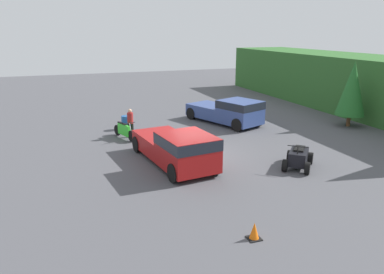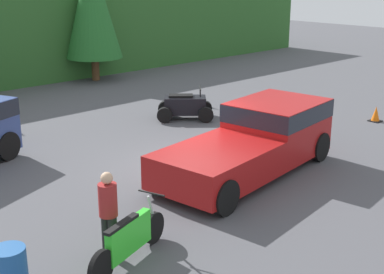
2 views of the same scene
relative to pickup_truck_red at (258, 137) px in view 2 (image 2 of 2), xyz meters
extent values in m
plane|color=#4C4C51|center=(-1.32, 1.51, -0.94)|extent=(80.00, 80.00, 0.00)
cylinder|color=brown|center=(3.83, 13.83, -0.37)|extent=(0.38, 0.38, 1.14)
cone|color=#236628|center=(3.83, 13.83, 2.78)|extent=(2.78, 2.78, 5.17)
cube|color=maroon|center=(0.99, 0.13, 0.06)|extent=(2.85, 2.47, 1.53)
cube|color=#1E232D|center=(0.99, 0.13, 0.56)|extent=(2.87, 2.50, 0.49)
cube|color=maroon|center=(-1.86, -0.24, -0.28)|extent=(3.42, 2.55, 0.85)
cylinder|color=black|center=(1.60, 1.21, -0.52)|extent=(0.87, 0.39, 0.84)
cylinder|color=black|center=(1.86, -0.76, -0.52)|extent=(0.87, 0.39, 0.84)
cylinder|color=black|center=(-3.01, 0.61, -0.52)|extent=(0.87, 0.39, 0.84)
cylinder|color=black|center=(-2.75, -1.36, -0.52)|extent=(0.87, 0.39, 0.84)
cylinder|color=black|center=(-4.70, 5.50, -0.52)|extent=(0.89, 0.57, 0.84)
cylinder|color=black|center=(-4.75, -1.30, -0.61)|extent=(0.65, 0.30, 0.65)
cylinder|color=black|center=(-6.38, -1.85, -0.61)|extent=(0.65, 0.30, 0.65)
cube|color=green|center=(-5.56, -1.57, -0.41)|extent=(1.25, 0.56, 0.66)
cylinder|color=#B7B7BC|center=(-4.80, -1.31, -0.22)|extent=(0.29, 0.14, 0.75)
cylinder|color=black|center=(-4.80, -1.31, 0.16)|extent=(0.23, 0.58, 0.04)
cube|color=black|center=(-5.76, -1.64, -0.06)|extent=(0.93, 0.43, 0.06)
cylinder|color=black|center=(3.00, 5.13, -0.66)|extent=(0.56, 0.54, 0.56)
cylinder|color=black|center=(2.34, 4.40, -0.66)|extent=(0.56, 0.54, 0.56)
cylinder|color=black|center=(1.89, 6.13, -0.66)|extent=(0.56, 0.54, 0.56)
cylinder|color=black|center=(1.23, 5.40, -0.66)|extent=(0.56, 0.54, 0.56)
cube|color=black|center=(2.11, 5.27, -0.41)|extent=(1.64, 1.59, 0.63)
cylinder|color=black|center=(2.53, 4.89, 0.08)|extent=(0.07, 0.07, 0.35)
cylinder|color=black|center=(2.53, 4.89, 0.25)|extent=(0.65, 0.71, 0.04)
cube|color=black|center=(2.00, 5.37, -0.06)|extent=(0.95, 0.91, 0.08)
cylinder|color=black|center=(-5.72, -1.05, -0.51)|extent=(0.19, 0.19, 0.86)
cylinder|color=black|center=(-5.70, -1.24, -0.51)|extent=(0.19, 0.19, 0.86)
cylinder|color=maroon|center=(-5.71, -1.14, 0.24)|extent=(0.39, 0.39, 0.64)
sphere|color=tan|center=(-5.71, -1.14, 0.68)|extent=(0.25, 0.25, 0.23)
cube|color=black|center=(6.98, 0.25, -0.92)|extent=(0.42, 0.42, 0.03)
cone|color=orange|center=(6.98, 0.25, -0.66)|extent=(0.32, 0.32, 0.55)
cylinder|color=#1E5193|center=(-7.67, -1.08, -0.50)|extent=(0.58, 0.58, 0.88)
camera|label=1|loc=(16.01, -5.06, 5.32)|focal=35.00mm
camera|label=2|loc=(-10.84, -8.93, 4.35)|focal=50.00mm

